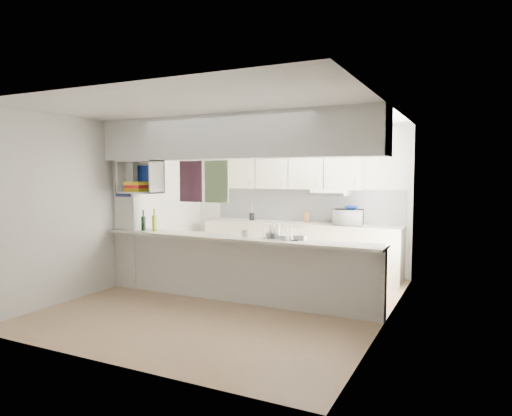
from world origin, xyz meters
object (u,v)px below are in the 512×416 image
Objects in this scene: bowl at (351,208)px; wine_bottles at (149,223)px; dish_rack at (277,233)px; microwave at (348,217)px.

bowl is 0.71× the size of wine_bottles.
bowl is at bearing 60.51° from dish_rack.
dish_rack is (-0.44, -2.03, -0.05)m from microwave.
dish_rack is 2.13m from wine_bottles.
microwave is 0.17m from bowl.
microwave is at bearing -139.91° from bowl.
dish_rack is at bearing 1.29° from wine_bottles.
microwave is at bearing 61.35° from dish_rack.
wine_bottles reaches higher than dish_rack.
wine_bottles is at bearing 164.91° from dish_rack.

